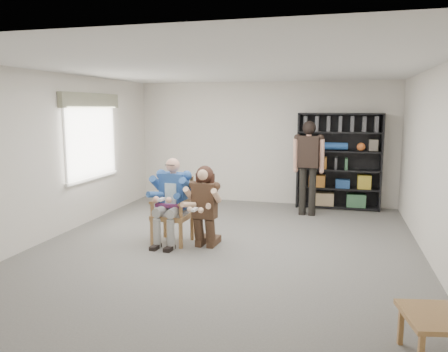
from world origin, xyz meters
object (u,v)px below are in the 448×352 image
(side_table, at_px, (439,337))
(bookshelf, at_px, (339,161))
(seated_man, at_px, (172,201))
(armchair, at_px, (172,210))
(kneeling_woman, at_px, (204,208))
(standing_man, at_px, (308,169))

(side_table, bearing_deg, bookshelf, 98.60)
(seated_man, xyz_separation_m, side_table, (3.51, -2.60, -0.50))
(seated_man, bearing_deg, armchair, 0.00)
(armchair, bearing_deg, side_table, -33.07)
(kneeling_woman, xyz_separation_m, bookshelf, (2.03, 3.42, 0.40))
(seated_man, height_order, kneeling_woman, seated_man)
(armchair, distance_m, bookshelf, 4.24)
(armchair, xyz_separation_m, kneeling_woman, (0.58, -0.12, 0.10))
(kneeling_woman, height_order, standing_man, standing_man)
(armchair, relative_size, kneeling_woman, 0.84)
(seated_man, relative_size, bookshelf, 0.67)
(bookshelf, relative_size, side_table, 3.42)
(kneeling_woman, height_order, side_table, kneeling_woman)
(armchair, bearing_deg, kneeling_woman, -8.20)
(side_table, bearing_deg, seated_man, 143.45)
(armchair, height_order, kneeling_woman, kneeling_woman)
(armchair, height_order, bookshelf, bookshelf)
(side_table, bearing_deg, armchair, 143.45)
(armchair, distance_m, kneeling_woman, 0.60)
(armchair, distance_m, seated_man, 0.16)
(seated_man, bearing_deg, kneeling_woman, -8.20)
(bookshelf, bearing_deg, standing_man, -126.46)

